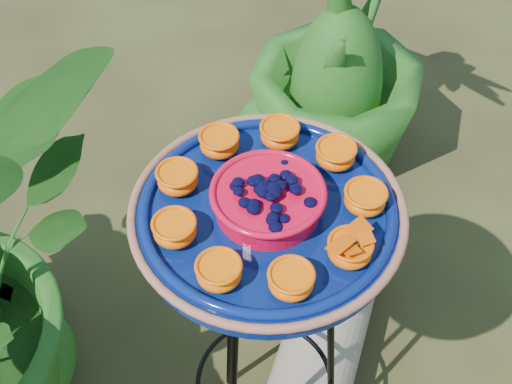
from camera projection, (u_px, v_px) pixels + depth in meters
tripod_stand at (265, 330)px, 1.44m from camera, size 0.37×0.37×0.86m
feeder_dish at (268, 210)px, 1.16m from camera, size 0.52×0.52×0.10m
driftwood_log at (323, 339)px, 1.90m from camera, size 0.65×0.48×0.21m
shrub_back_right at (341, 46)px, 2.12m from camera, size 0.67×0.67×0.98m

